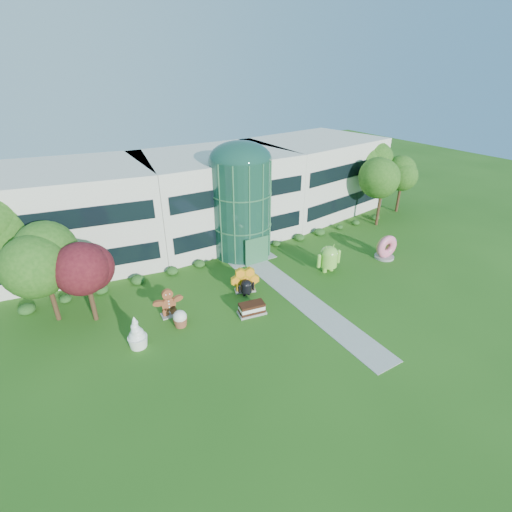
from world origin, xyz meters
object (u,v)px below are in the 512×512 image
android_black (246,286)px  gingerbread (168,302)px  donut (386,247)px  android_green (329,257)px

android_black → gingerbread: gingerbread is taller
donut → android_green: bearing=176.0°
android_black → donut: (15.61, -1.22, 0.41)m
gingerbread → android_black: bearing=-1.5°
android_green → donut: (6.82, -0.85, -0.26)m
android_black → gingerbread: 6.69m
android_black → gingerbread: bearing=-177.5°
android_black → donut: 15.66m
donut → gingerbread: size_ratio=0.96×
android_green → android_black: 8.82m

